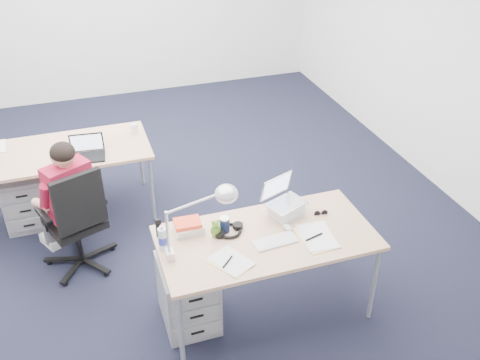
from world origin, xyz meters
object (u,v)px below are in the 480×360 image
desk_near (266,241)px  wireless_keyboard (275,241)px  silver_laptop (287,199)px  bear_figurine (215,228)px  book_stack (188,227)px  sunglasses (321,213)px  cordless_phone (158,228)px  drawer_pedestal_far (26,197)px  headphones (229,230)px  seated_person (65,200)px  drawer_pedestal_near (188,293)px  computer_mouse (287,227)px  water_bottle (162,237)px  far_cup (134,129)px  dark_laptop (86,147)px  desk_lamp (191,223)px  can_koozie (225,224)px  desk_far (64,154)px  office_chair (79,239)px

desk_near → wireless_keyboard: 0.11m
silver_laptop → bear_figurine: 0.60m
wireless_keyboard → book_stack: (-0.57, 0.32, 0.04)m
sunglasses → cordless_phone: bearing=-178.8°
book_stack → drawer_pedestal_far: bearing=127.6°
cordless_phone → desk_near: bearing=-19.1°
drawer_pedestal_far → headphones: size_ratio=2.24×
seated_person → wireless_keyboard: (1.43, -1.24, 0.13)m
drawer_pedestal_near → cordless_phone: 0.58m
computer_mouse → water_bottle: (-0.93, 0.07, 0.09)m
wireless_keyboard → water_bottle: (-0.78, 0.18, 0.09)m
headphones → far_cup: size_ratio=2.50×
seated_person → computer_mouse: (1.58, -1.12, 0.14)m
silver_laptop → dark_laptop: size_ratio=1.00×
book_stack → water_bottle: bearing=-148.3°
seated_person → drawer_pedestal_far: bearing=91.1°
silver_laptop → bear_figurine: (-0.59, -0.08, -0.08)m
desk_near → desk_lamp: size_ratio=2.99×
dark_laptop → computer_mouse: bearing=-44.0°
seated_person → can_koozie: seated_person is taller
computer_mouse → book_stack: book_stack is taller
silver_laptop → book_stack: 0.77m
silver_laptop → desk_lamp: (-0.80, -0.21, 0.12)m
headphones → dark_laptop: 1.73m
wireless_keyboard → book_stack: 0.65m
silver_laptop → water_bottle: (-0.98, -0.10, -0.05)m
book_stack → far_cup: bearing=94.1°
silver_laptop → desk_lamp: desk_lamp is taller
drawer_pedestal_near → drawer_pedestal_far: bearing=123.6°
wireless_keyboard → cordless_phone: size_ratio=2.16×
water_bottle → drawer_pedestal_near: bearing=-9.5°
desk_far → can_koozie: size_ratio=12.92×
office_chair → computer_mouse: size_ratio=11.39×
sunglasses → desk_lamp: bearing=-165.2°
drawer_pedestal_near → computer_mouse: bearing=-3.0°
silver_laptop → cordless_phone: size_ratio=2.05×
can_koozie → water_bottle: water_bottle is taller
wireless_keyboard → far_cup: bearing=104.2°
water_bottle → desk_lamp: size_ratio=0.38×
desk_near → desk_far: size_ratio=1.00×
drawer_pedestal_far → computer_mouse: bearing=-42.9°
desk_far → headphones: 2.04m
desk_lamp → dark_laptop: (-0.58, 1.62, -0.16)m
headphones → desk_far: bearing=104.8°
desk_lamp → drawer_pedestal_far: bearing=124.3°
drawer_pedestal_near → computer_mouse: computer_mouse is taller
can_koozie → desk_lamp: size_ratio=0.23×
sunglasses → headphones: bearing=-173.6°
wireless_keyboard → bear_figurine: bear_figurine is taller
office_chair → cordless_phone: (0.59, -0.75, 0.52)m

